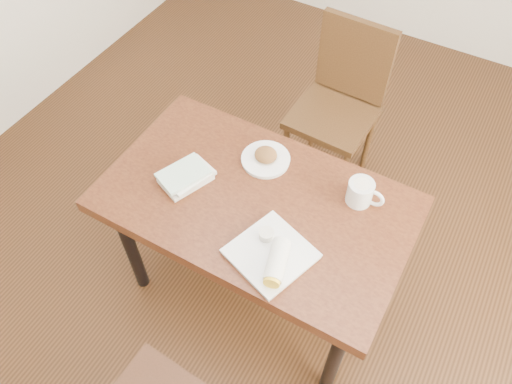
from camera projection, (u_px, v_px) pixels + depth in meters
The scene contains 7 objects.
ground at pixel (256, 286), 2.61m from camera, with size 4.00×5.00×0.01m, color #472814.
table at pixel (256, 212), 2.08m from camera, with size 1.25×0.74×0.75m.
chair_far at pixel (341, 97), 2.68m from camera, with size 0.44×0.44×0.95m.
plate_scone at pixel (266, 158), 2.12m from camera, with size 0.21×0.21×0.07m.
coffee_mug at pixel (361, 192), 1.96m from camera, with size 0.15×0.10×0.10m.
plate_burrito at pixel (273, 256), 1.82m from camera, with size 0.34×0.34×0.09m.
book_stack at pixel (186, 176), 2.05m from camera, with size 0.21×0.24×0.05m.
Camera 1 is at (0.60, -1.05, 2.36)m, focal length 35.00 mm.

